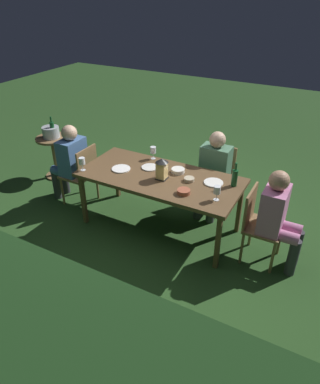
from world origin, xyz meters
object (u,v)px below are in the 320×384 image
Objects in this scene: wine_glass_c at (217,191)px; plate_b at (150,167)px; plate_a at (213,183)px; chair_side_left_a at (218,174)px; wine_glass_b at (82,162)px; wine_glass_a at (153,151)px; bowl_bread at (184,191)px; person_in_blue at (70,160)px; ice_bucket at (51,132)px; lantern_centerpiece at (162,168)px; bowl_salad at (189,179)px; person_in_green at (213,170)px; green_bottle_on_table at (235,177)px; side_table at (54,151)px; dining_table at (160,180)px; plate_c at (121,169)px; potted_plant_by_hedge at (255,379)px; person_in_pink at (279,216)px; chair_head_near at (258,222)px; chair_head_far at (82,173)px; bowl_olives at (178,170)px.

plate_b is at bearing -17.62° from wine_glass_c.
plate_b is (0.85, 0.01, 0.00)m from plate_a.
chair_side_left_a is 5.15× the size of wine_glass_c.
wine_glass_a is at bearing -130.71° from wine_glass_b.
wine_glass_a reaches higher than bowl_bread.
person_in_blue reaches higher than ice_bucket.
lantern_centerpiece is 0.35m from bowl_salad.
person_in_blue is (1.87, 0.65, 0.00)m from person_in_green.
green_bottle_on_table is (-0.41, 0.45, 0.22)m from person_in_green.
dining_table is at bearing 168.68° from side_table.
ice_bucket is at bearing -17.16° from plate_c.
lantern_centerpiece is 2.40m from potted_plant_by_hedge.
plate_b is at bearing -4.60° from person_in_pink.
person_in_green is 3.35× the size of ice_bucket.
person_in_pink is (-0.99, 0.84, 0.15)m from chair_side_left_a.
person_in_pink is at bearing 173.14° from side_table.
wine_glass_a is (1.17, -0.19, 0.01)m from green_bottle_on_table.
green_bottle_on_table is (-0.41, 0.65, 0.37)m from chair_side_left_a.
ice_bucket is at bearing -7.25° from chair_head_near.
wine_glass_c is (-1.10, 0.57, 0.00)m from wine_glass_a.
wine_glass_b is 3.00m from potted_plant_by_hedge.
plate_a is at bearing 174.11° from side_table.
person_in_blue reaches higher than chair_head_far.
chair_side_left_a is at bearing -40.59° from person_in_pink.
potted_plant_by_hedge is at bearing 98.31° from person_in_pink.
wine_glass_a is 0.24× the size of potted_plant_by_hedge.
ice_bucket reaches higher than chair_head_far.
person_in_green is 1.32× the size of chair_head_near.
person_in_green is 5.08× the size of plate_a.
chair_head_far is 7.12× the size of bowl_salad.
person_in_pink is 0.64m from green_bottle_on_table.
person_in_green is 1.00× the size of person_in_blue.
wine_glass_a is at bearing -160.90° from person_in_blue.
person_in_pink is 0.71m from wine_glass_c.
chair_head_near is at bearing -180.00° from person_in_blue.
chair_head_near is at bearing 172.75° from side_table.
dining_table is 2.78× the size of potted_plant_by_hedge.
chair_side_left_a is at bearing -153.27° from chair_head_far.
plate_b reaches higher than side_table.
lantern_centerpiece reaches higher than bowl_bread.
wine_glass_b is 0.84m from plate_b.
person_in_blue is 1.60m from bowl_olives.
person_in_blue is at bearing -4.80° from wine_glass_c.
side_table is at bearing 4.80° from person_in_green.
person_in_pink reaches higher than side_table.
chair_head_far reaches higher than dining_table.
chair_head_near is 5.15× the size of wine_glass_a.
person_in_blue is 7.03× the size of bowl_olives.
chair_head_near is at bearing -0.00° from person_in_pink.
chair_side_left_a is at bearing -90.00° from person_in_green.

